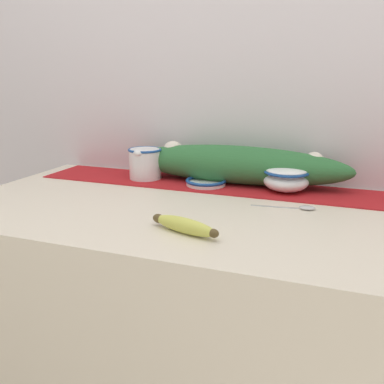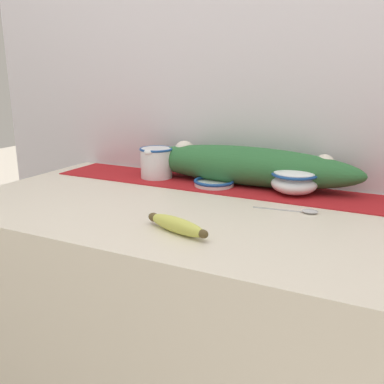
{
  "view_description": "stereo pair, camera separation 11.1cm",
  "coord_description": "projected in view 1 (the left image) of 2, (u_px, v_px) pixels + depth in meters",
  "views": [
    {
      "loc": [
        0.34,
        -1.04,
        1.27
      ],
      "look_at": [
        -0.03,
        -0.03,
        0.98
      ],
      "focal_mm": 40.0,
      "sensor_mm": 36.0,
      "label": 1
    },
    {
      "loc": [
        0.45,
        -1.0,
        1.27
      ],
      "look_at": [
        -0.03,
        -0.03,
        0.98
      ],
      "focal_mm": 40.0,
      "sensor_mm": 36.0,
      "label": 2
    }
  ],
  "objects": [
    {
      "name": "banana",
      "position": [
        184.0,
        225.0,
        0.96
      ],
      "size": [
        0.18,
        0.09,
        0.04
      ],
      "rotation": [
        0.0,
        0.0,
        -0.31
      ],
      "color": "#CCD156",
      "rests_on": "countertop"
    },
    {
      "name": "countertop",
      "position": [
        207.0,
        357.0,
        1.27
      ],
      "size": [
        1.42,
        0.7,
        0.93
      ],
      "primitive_type": "cube",
      "color": "beige",
      "rests_on": "ground_plane"
    },
    {
      "name": "table_runner",
      "position": [
        232.0,
        187.0,
        1.36
      ],
      "size": [
        1.3,
        0.21,
        0.0
      ],
      "primitive_type": "cube",
      "color": "#A8191E",
      "rests_on": "countertop"
    },
    {
      "name": "poinsettia_garland",
      "position": [
        235.0,
        164.0,
        1.38
      ],
      "size": [
        0.73,
        0.14,
        0.13
      ],
      "color": "#2D6B38",
      "rests_on": "countertop"
    },
    {
      "name": "small_dish",
      "position": [
        206.0,
        182.0,
        1.37
      ],
      "size": [
        0.13,
        0.13,
        0.02
      ],
      "color": "white",
      "rests_on": "countertop"
    },
    {
      "name": "cream_pitcher",
      "position": [
        145.0,
        162.0,
        1.45
      ],
      "size": [
        0.11,
        0.13,
        0.11
      ],
      "color": "white",
      "rests_on": "countertop"
    },
    {
      "name": "back_wall",
      "position": [
        245.0,
        97.0,
        1.41
      ],
      "size": [
        2.22,
        0.04,
        2.4
      ],
      "primitive_type": "cube",
      "color": "silver",
      "rests_on": "ground_plane"
    },
    {
      "name": "spoon",
      "position": [
        303.0,
        208.0,
        1.14
      ],
      "size": [
        0.17,
        0.04,
        0.01
      ],
      "rotation": [
        0.0,
        0.0,
        0.12
      ],
      "color": "#B7B7BC",
      "rests_on": "countertop"
    },
    {
      "name": "sugar_bowl",
      "position": [
        286.0,
        178.0,
        1.29
      ],
      "size": [
        0.14,
        0.14,
        0.1
      ],
      "color": "white",
      "rests_on": "countertop"
    }
  ]
}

